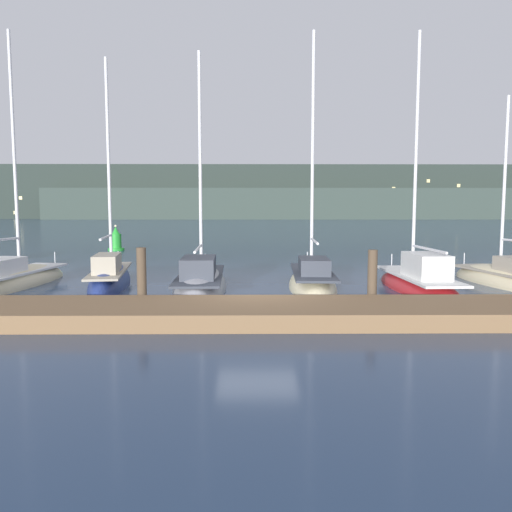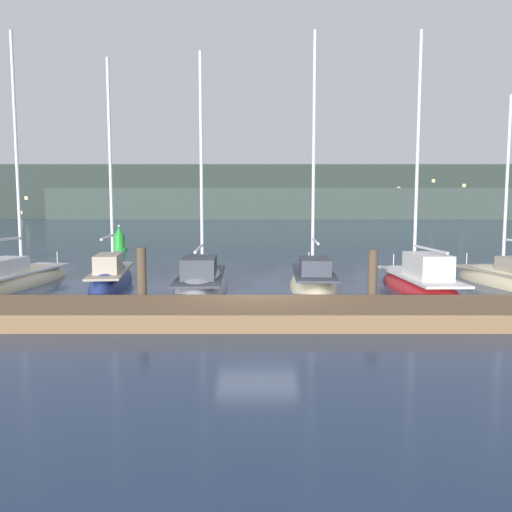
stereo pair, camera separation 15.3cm
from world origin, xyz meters
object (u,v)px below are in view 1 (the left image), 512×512
at_px(sailboat_berth_5, 200,286).
at_px(sailboat_berth_6, 312,285).
at_px(sailboat_berth_4, 110,282).
at_px(channel_buoy, 116,241).
at_px(sailboat_berth_8, 509,283).
at_px(sailboat_berth_7, 418,285).
at_px(sailboat_berth_3, 11,284).

relative_size(sailboat_berth_5, sailboat_berth_6, 0.93).
distance_m(sailboat_berth_4, sailboat_berth_6, 7.78).
bearing_deg(channel_buoy, sailboat_berth_8, -39.16).
bearing_deg(sailboat_berth_5, sailboat_berth_7, -2.03).
distance_m(sailboat_berth_7, channel_buoy, 22.83).
height_order(sailboat_berth_8, channel_buoy, sailboat_berth_8).
relative_size(sailboat_berth_3, channel_buoy, 5.83).
height_order(sailboat_berth_4, sailboat_berth_6, sailboat_berth_6).
xyz_separation_m(sailboat_berth_7, channel_buoy, (-15.51, 16.75, 0.47)).
distance_m(sailboat_berth_3, sailboat_berth_5, 7.25).
xyz_separation_m(sailboat_berth_4, channel_buoy, (-3.94, 15.55, 0.52)).
bearing_deg(sailboat_berth_8, channel_buoy, 140.84).
distance_m(sailboat_berth_3, sailboat_berth_7, 15.23).
xyz_separation_m(sailboat_berth_3, sailboat_berth_8, (19.07, 0.18, -0.01)).
xyz_separation_m(sailboat_berth_5, sailboat_berth_8, (11.84, 0.69, -0.02)).
distance_m(sailboat_berth_7, sailboat_berth_8, 3.98).
distance_m(sailboat_berth_4, sailboat_berth_5, 3.70).
distance_m(sailboat_berth_4, channel_buoy, 16.05).
height_order(sailboat_berth_3, sailboat_berth_4, sailboat_berth_3).
height_order(sailboat_berth_6, sailboat_berth_7, sailboat_berth_6).
height_order(sailboat_berth_3, sailboat_berth_8, sailboat_berth_3).
bearing_deg(channel_buoy, sailboat_berth_5, -65.43).
bearing_deg(sailboat_berth_6, sailboat_berth_4, 174.45).
bearing_deg(sailboat_berth_6, channel_buoy, 125.64).
distance_m(sailboat_berth_8, channel_buoy, 24.99).
height_order(sailboat_berth_4, sailboat_berth_7, sailboat_berth_7).
xyz_separation_m(sailboat_berth_7, sailboat_berth_8, (3.86, 0.97, -0.08)).
bearing_deg(sailboat_berth_3, sailboat_berth_7, -2.97).
xyz_separation_m(sailboat_berth_6, channel_buoy, (-11.69, 16.30, 0.52)).
bearing_deg(sailboat_berth_4, channel_buoy, 104.23).
distance_m(sailboat_berth_5, channel_buoy, 18.11).
xyz_separation_m(sailboat_berth_3, channel_buoy, (-0.30, 15.96, 0.54)).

